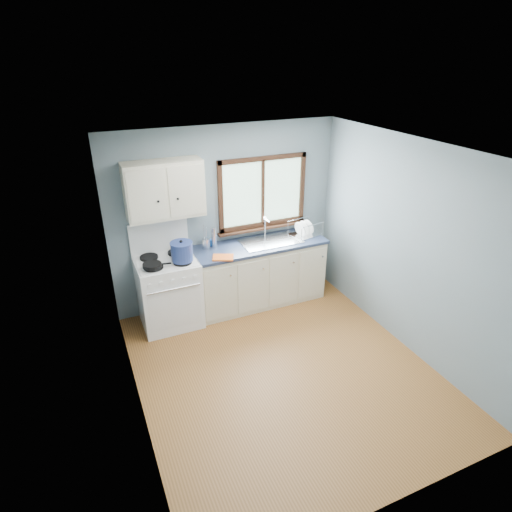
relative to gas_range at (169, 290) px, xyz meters
name	(u,v)px	position (x,y,z in m)	size (l,w,h in m)	color
floor	(283,370)	(0.95, -1.47, -0.50)	(3.20, 3.60, 0.02)	brown
ceiling	(291,151)	(0.95, -1.47, 2.02)	(3.20, 3.60, 0.02)	white
wall_back	(226,217)	(0.95, 0.34, 0.76)	(3.20, 0.02, 2.50)	slate
wall_front	(409,390)	(0.95, -3.28, 0.76)	(3.20, 0.02, 2.50)	slate
wall_left	(127,309)	(-0.66, -1.47, 0.76)	(0.02, 3.60, 2.50)	slate
wall_right	(409,248)	(2.56, -1.47, 0.76)	(0.02, 3.60, 2.50)	slate
gas_range	(169,290)	(0.00, 0.00, 0.00)	(0.76, 0.69, 1.36)	white
base_cabinets	(259,276)	(1.31, 0.02, -0.08)	(1.85, 0.60, 0.88)	beige
countertop	(259,245)	(1.31, 0.02, 0.41)	(1.89, 0.64, 0.04)	#1E283F
sink	(271,245)	(1.49, 0.02, 0.37)	(0.84, 0.46, 0.44)	silver
window	(263,198)	(1.48, 0.30, 0.98)	(1.36, 0.10, 1.03)	#9EC6A8
upper_cabinets	(164,190)	(0.10, 0.15, 1.31)	(0.95, 0.35, 0.70)	beige
skillet	(152,265)	(-0.20, -0.17, 0.49)	(0.36, 0.26, 0.05)	black
stockpot	(182,251)	(0.19, -0.14, 0.59)	(0.34, 0.34, 0.27)	navy
utensil_crock	(206,243)	(0.59, 0.16, 0.50)	(0.14, 0.14, 0.35)	silver
thermos	(214,238)	(0.70, 0.14, 0.57)	(0.07, 0.07, 0.29)	silver
soap_bottle	(211,238)	(0.67, 0.18, 0.55)	(0.10, 0.10, 0.25)	blue
dish_towel	(223,257)	(0.70, -0.21, 0.44)	(0.26, 0.19, 0.02)	#D5591D
dish_rack	(305,231)	(2.03, 0.03, 0.48)	(0.48, 0.40, 0.22)	silver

